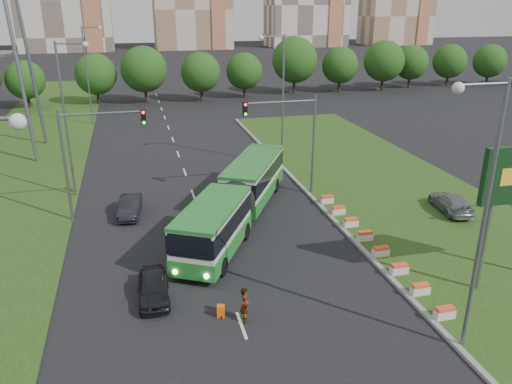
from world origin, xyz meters
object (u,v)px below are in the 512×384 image
object	(u,v)px
traffic_mast_left	(88,147)
shopping_trolley	(221,311)
car_left_near	(153,287)
car_median	(451,202)
traffic_mast_median	(294,130)
articulated_bus	(232,199)
pedestrian	(245,305)
car_left_far	(130,206)

from	to	relation	value
traffic_mast_left	shopping_trolley	xyz separation A→B (m)	(6.55, -14.04, -5.04)
car_left_near	car_median	distance (m)	22.81
shopping_trolley	traffic_mast_median	bearing A→B (deg)	75.05
articulated_bus	car_left_near	bearing A→B (deg)	-95.93
articulated_bus	pedestrian	xyz separation A→B (m)	(-1.73, -11.63, -0.87)
traffic_mast_median	car_median	world-z (taller)	traffic_mast_median
car_left_near	shopping_trolley	distance (m)	3.99
car_left_far	car_median	size ratio (longest dim) A/B	0.89
articulated_bus	car_left_near	size ratio (longest dim) A/B	4.50
shopping_trolley	car_left_near	bearing A→B (deg)	156.77
car_left_near	shopping_trolley	bearing A→B (deg)	-36.85
traffic_mast_median	shopping_trolley	world-z (taller)	traffic_mast_median
traffic_mast_left	pedestrian	bearing A→B (deg)	-62.51
articulated_bus	shopping_trolley	size ratio (longest dim) A/B	27.98
articulated_bus	car_median	distance (m)	16.17
traffic_mast_median	car_median	distance (m)	12.78
car_median	pedestrian	size ratio (longest dim) A/B	2.51
traffic_mast_median	articulated_bus	xyz separation A→B (m)	(-5.80, -4.03, -3.56)
traffic_mast_median	articulated_bus	distance (m)	7.91
car_left_near	shopping_trolley	world-z (taller)	car_left_near
pedestrian	shopping_trolley	size ratio (longest dim) A/B	2.90
car_left_far	shopping_trolley	world-z (taller)	car_left_far
car_left_near	car_left_far	bearing A→B (deg)	96.22
car_median	shopping_trolley	xyz separation A→B (m)	(-18.79, -8.78, -0.50)
car_left_far	pedestrian	distance (m)	15.61
car_left_near	shopping_trolley	size ratio (longest dim) A/B	6.22
car_left_far	car_left_near	bearing A→B (deg)	-77.99
traffic_mast_left	car_median	size ratio (longest dim) A/B	1.74
traffic_mast_left	shopping_trolley	bearing A→B (deg)	-64.98
traffic_mast_median	pedestrian	size ratio (longest dim) A/B	4.35
traffic_mast_median	traffic_mast_left	xyz separation A→B (m)	(-15.16, -1.00, 0.00)
car_median	pedestrian	xyz separation A→B (m)	(-17.71, -9.40, 0.10)
pedestrian	shopping_trolley	xyz separation A→B (m)	(-1.08, 0.62, -0.61)
traffic_mast_median	car_left_near	world-z (taller)	traffic_mast_median
articulated_bus	car_median	bearing A→B (deg)	20.82
traffic_mast_median	traffic_mast_left	size ratio (longest dim) A/B	1.00
articulated_bus	pedestrian	distance (m)	11.79
pedestrian	shopping_trolley	distance (m)	1.38
articulated_bus	car_median	xyz separation A→B (m)	(15.99, -2.23, -0.97)
articulated_bus	car_left_far	size ratio (longest dim) A/B	4.32
car_left_near	car_median	size ratio (longest dim) A/B	0.86
traffic_mast_median	shopping_trolley	distance (m)	18.04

